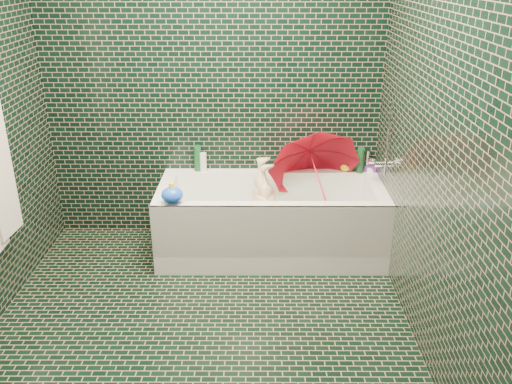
{
  "coord_description": "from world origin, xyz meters",
  "views": [
    {
      "loc": [
        0.35,
        -2.73,
        2.1
      ],
      "look_at": [
        0.34,
        0.82,
        0.59
      ],
      "focal_mm": 38.0,
      "sensor_mm": 36.0,
      "label": 1
    }
  ],
  "objects_px": {
    "bathtub": "(271,227)",
    "bath_toy": "(172,195)",
    "umbrella": "(318,176)",
    "child": "(268,216)",
    "rubber_duck": "(346,167)"
  },
  "relations": [
    {
      "from": "umbrella",
      "to": "bath_toy",
      "type": "relative_size",
      "value": 3.88
    },
    {
      "from": "rubber_duck",
      "to": "bath_toy",
      "type": "relative_size",
      "value": 0.6
    },
    {
      "from": "bathtub",
      "to": "rubber_duck",
      "type": "xyz_separation_m",
      "value": [
        0.61,
        0.33,
        0.38
      ]
    },
    {
      "from": "rubber_duck",
      "to": "bath_toy",
      "type": "height_order",
      "value": "bath_toy"
    },
    {
      "from": "child",
      "to": "umbrella",
      "type": "distance_m",
      "value": 0.49
    },
    {
      "from": "bath_toy",
      "to": "bathtub",
      "type": "bearing_deg",
      "value": 37.68
    },
    {
      "from": "rubber_duck",
      "to": "child",
      "type": "bearing_deg",
      "value": -160.38
    },
    {
      "from": "child",
      "to": "rubber_duck",
      "type": "height_order",
      "value": "rubber_duck"
    },
    {
      "from": "bathtub",
      "to": "rubber_duck",
      "type": "distance_m",
      "value": 0.79
    },
    {
      "from": "child",
      "to": "bath_toy",
      "type": "xyz_separation_m",
      "value": [
        -0.67,
        -0.31,
        0.31
      ]
    },
    {
      "from": "child",
      "to": "bath_toy",
      "type": "bearing_deg",
      "value": -71.19
    },
    {
      "from": "umbrella",
      "to": "bathtub",
      "type": "bearing_deg",
      "value": -163.83
    },
    {
      "from": "umbrella",
      "to": "rubber_duck",
      "type": "distance_m",
      "value": 0.35
    },
    {
      "from": "bathtub",
      "to": "bath_toy",
      "type": "xyz_separation_m",
      "value": [
        -0.69,
        -0.31,
        0.4
      ]
    },
    {
      "from": "child",
      "to": "bath_toy",
      "type": "relative_size",
      "value": 4.95
    }
  ]
}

